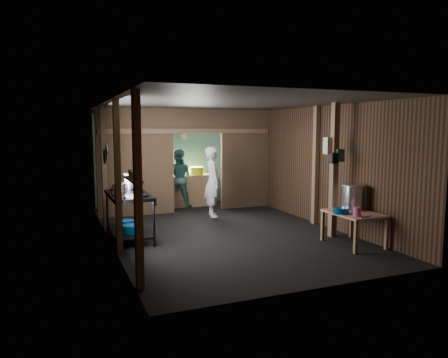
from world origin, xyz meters
name	(u,v)px	position (x,y,z in m)	size (l,w,h in m)	color
floor	(220,230)	(0.00, 0.00, 0.00)	(4.50, 7.00, 0.00)	black
ceiling	(220,104)	(0.00, 0.00, 2.60)	(4.50, 7.00, 0.00)	#4C4844
wall_back	(175,158)	(0.00, 3.50, 1.30)	(4.50, 0.00, 2.60)	#422B19
wall_front	(320,192)	(0.00, -3.50, 1.30)	(4.50, 0.00, 2.60)	#422B19
wall_left	(108,173)	(-2.25, 0.00, 1.30)	(0.00, 7.00, 2.60)	#422B19
wall_right	(313,165)	(2.25, 0.00, 1.30)	(0.00, 7.00, 2.60)	#422B19
partition_left	(136,162)	(-1.32, 2.20, 1.30)	(1.85, 0.10, 2.60)	#4D3923
partition_right	(245,159)	(1.57, 2.20, 1.30)	(1.35, 0.10, 2.60)	#4D3923
partition_header	(197,121)	(0.25, 2.20, 2.30)	(1.30, 0.10, 0.60)	#4D3923
turquoise_panel	(175,159)	(0.00, 3.44, 1.25)	(4.40, 0.06, 2.50)	#609A92
back_counter	(191,190)	(0.30, 2.95, 0.42)	(1.20, 0.50, 0.85)	#86634B
wall_clock	(184,136)	(0.25, 3.40, 1.90)	(0.20, 0.20, 0.03)	beige
post_left_a	(138,191)	(-2.18, -2.60, 1.30)	(0.10, 0.12, 2.60)	#86634B
post_left_b	(118,177)	(-2.18, -0.80, 1.30)	(0.10, 0.12, 2.60)	#86634B
post_left_c	(104,167)	(-2.18, 1.20, 1.30)	(0.10, 0.12, 2.60)	#86634B
post_right	(316,166)	(2.18, -0.20, 1.30)	(0.10, 0.12, 2.60)	#86634B
post_free	(334,171)	(1.85, -1.30, 1.30)	(0.12, 0.12, 2.60)	#86634B
cross_beam	(189,131)	(0.00, 2.15, 2.05)	(4.40, 0.12, 0.12)	#86634B
pan_lid_big	(107,153)	(-2.21, 0.40, 1.65)	(0.34, 0.34, 0.03)	#969696
pan_lid_small	(104,156)	(-2.21, 0.80, 1.55)	(0.30, 0.30, 0.03)	black
wall_shelf	(133,179)	(-2.15, -2.10, 1.40)	(0.14, 0.80, 0.03)	#86634B
jar_white	(136,177)	(-2.15, -2.35, 1.47)	(0.07, 0.07, 0.10)	beige
jar_yellow	(133,175)	(-2.15, -2.10, 1.47)	(0.08, 0.08, 0.10)	#D6E10F
jar_green	(130,173)	(-2.15, -1.88, 1.47)	(0.06, 0.06, 0.10)	#274A36
bag_white	(330,146)	(1.80, -1.22, 1.78)	(0.22, 0.15, 0.32)	beige
bag_green	(339,155)	(1.92, -1.36, 1.60)	(0.16, 0.12, 0.24)	#274A36
bag_black	(334,158)	(1.78, -1.38, 1.55)	(0.14, 0.10, 0.20)	black
gas_range	(129,216)	(-1.88, -0.02, 0.44)	(0.77, 1.51, 0.89)	black
prep_table	(353,229)	(1.83, -1.95, 0.30)	(0.74, 1.02, 0.60)	tan
stove_pot_large	(132,182)	(-1.71, 0.53, 1.04)	(0.34, 0.34, 0.35)	silver
stove_pot_med	(119,189)	(-2.05, -0.03, 0.98)	(0.25, 0.25, 0.22)	silver
stove_saucepan	(116,188)	(-2.05, 0.46, 0.94)	(0.18, 0.18, 0.11)	silver
frying_pan	(133,196)	(-1.88, -0.54, 0.91)	(0.31, 0.53, 0.07)	#969696
blue_tub_front	(131,229)	(-1.88, -0.21, 0.25)	(0.36, 0.36, 0.15)	navy
blue_tub_back	(127,224)	(-1.88, 0.29, 0.24)	(0.33, 0.33, 0.13)	navy
stock_pot	(353,198)	(2.00, -1.70, 0.83)	(0.42, 0.42, 0.49)	silver
wash_basin	(341,210)	(1.56, -1.93, 0.65)	(0.28, 0.28, 0.11)	navy
pink_bucket	(357,212)	(1.66, -2.24, 0.68)	(0.13, 0.13, 0.16)	#BA457A
knife	(366,217)	(1.74, -2.38, 0.61)	(0.30, 0.04, 0.01)	silver
yellow_tub	(196,171)	(0.45, 2.95, 0.96)	(0.39, 0.39, 0.21)	#D6E10F
cook	(213,182)	(0.36, 1.39, 0.84)	(0.61, 0.40, 1.68)	white
worker_back	(178,178)	(-0.08, 2.88, 0.79)	(0.77, 0.60, 1.58)	#326965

